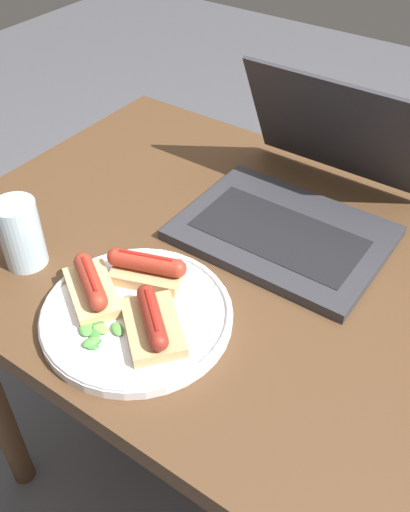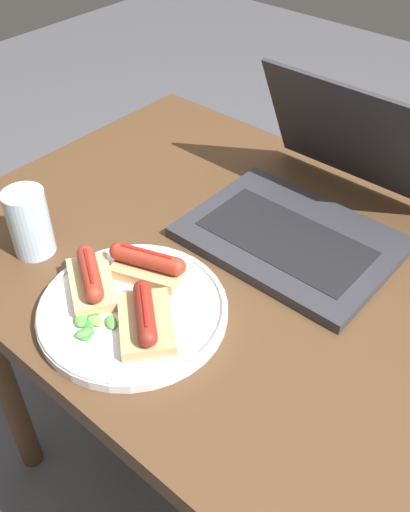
% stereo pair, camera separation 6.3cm
% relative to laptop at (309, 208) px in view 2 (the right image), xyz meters
% --- Properties ---
extents(ground_plane, '(6.00, 6.00, 0.00)m').
position_rel_laptop_xyz_m(ground_plane, '(0.04, -0.13, -0.78)').
color(ground_plane, '#4C4C51').
extents(desk, '(1.15, 0.72, 0.74)m').
position_rel_laptop_xyz_m(desk, '(0.04, -0.13, -0.13)').
color(desk, '#4C331E').
rests_on(desk, ground_plane).
extents(laptop, '(0.34, 0.35, 0.23)m').
position_rel_laptop_xyz_m(laptop, '(0.00, 0.00, 0.00)').
color(laptop, '#2D2D33').
rests_on(laptop, desk).
extents(plate, '(0.28, 0.28, 0.02)m').
position_rel_laptop_xyz_m(plate, '(-0.08, -0.33, -0.03)').
color(plate, silver).
rests_on(plate, desk).
extents(sausage_toast_left, '(0.13, 0.13, 0.05)m').
position_rel_laptop_xyz_m(sausage_toast_left, '(-0.04, -0.35, -0.01)').
color(sausage_toast_left, tan).
rests_on(sausage_toast_left, plate).
extents(sausage_toast_middle, '(0.12, 0.09, 0.05)m').
position_rel_laptop_xyz_m(sausage_toast_middle, '(-0.11, -0.27, -0.01)').
color(sausage_toast_middle, tan).
rests_on(sausage_toast_middle, plate).
extents(sausage_toast_right, '(0.13, 0.11, 0.05)m').
position_rel_laptop_xyz_m(sausage_toast_right, '(-0.15, -0.35, -0.01)').
color(sausage_toast_right, tan).
rests_on(sausage_toast_right, plate).
extents(salad_pile, '(0.07, 0.07, 0.01)m').
position_rel_laptop_xyz_m(salad_pile, '(-0.10, -0.40, -0.02)').
color(salad_pile, '#4C8E3D').
rests_on(salad_pile, plate).
extents(drinking_glass, '(0.07, 0.07, 0.11)m').
position_rel_laptop_xyz_m(drinking_glass, '(-0.30, -0.34, 0.01)').
color(drinking_glass, silver).
rests_on(drinking_glass, desk).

